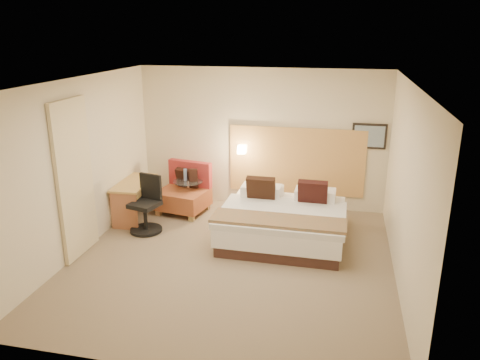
% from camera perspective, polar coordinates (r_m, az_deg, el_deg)
% --- Properties ---
extents(floor, '(4.80, 5.00, 0.02)m').
position_cam_1_polar(floor, '(7.27, -1.02, -9.85)').
color(floor, '#776650').
rests_on(floor, ground).
extents(ceiling, '(4.80, 5.00, 0.02)m').
position_cam_1_polar(ceiling, '(6.46, -1.16, 11.99)').
color(ceiling, silver).
rests_on(ceiling, floor).
extents(wall_back, '(4.80, 0.02, 2.70)m').
position_cam_1_polar(wall_back, '(9.12, 2.59, 5.08)').
color(wall_back, beige).
rests_on(wall_back, floor).
extents(wall_front, '(4.80, 0.02, 2.70)m').
position_cam_1_polar(wall_front, '(4.51, -8.59, -9.02)').
color(wall_front, beige).
rests_on(wall_front, floor).
extents(wall_left, '(0.02, 5.00, 2.70)m').
position_cam_1_polar(wall_left, '(7.65, -18.94, 1.57)').
color(wall_left, beige).
rests_on(wall_left, floor).
extents(wall_right, '(0.02, 5.00, 2.70)m').
position_cam_1_polar(wall_right, '(6.63, 19.61, -0.95)').
color(wall_right, beige).
rests_on(wall_right, floor).
extents(headboard_panel, '(2.60, 0.04, 1.30)m').
position_cam_1_polar(headboard_panel, '(9.09, 6.87, 2.32)').
color(headboard_panel, tan).
rests_on(headboard_panel, wall_back).
extents(art_frame, '(0.62, 0.03, 0.47)m').
position_cam_1_polar(art_frame, '(8.95, 15.47, 5.18)').
color(art_frame, black).
rests_on(art_frame, wall_back).
extents(art_canvas, '(0.54, 0.01, 0.39)m').
position_cam_1_polar(art_canvas, '(8.93, 15.48, 5.15)').
color(art_canvas, '#768DA2').
rests_on(art_canvas, wall_back).
extents(lamp_arm, '(0.02, 0.12, 0.02)m').
position_cam_1_polar(lamp_arm, '(9.14, 0.31, 3.85)').
color(lamp_arm, white).
rests_on(lamp_arm, wall_back).
extents(lamp_shade, '(0.15, 0.15, 0.15)m').
position_cam_1_polar(lamp_shade, '(9.09, 0.23, 3.76)').
color(lamp_shade, '#FFEDC6').
rests_on(lamp_shade, wall_back).
extents(curtain, '(0.06, 0.90, 2.42)m').
position_cam_1_polar(curtain, '(7.46, -19.48, 0.05)').
color(curtain, beige).
rests_on(curtain, wall_left).
extents(bottle_a, '(0.08, 0.08, 0.23)m').
position_cam_1_polar(bottle_a, '(8.94, -6.69, 0.66)').
color(bottle_a, '#7B8EBE').
rests_on(bottle_a, side_table).
extents(menu_folder, '(0.15, 0.07, 0.25)m').
position_cam_1_polar(menu_folder, '(8.85, -5.69, 0.58)').
color(menu_folder, black).
rests_on(menu_folder, side_table).
extents(bed, '(2.07, 1.99, 0.99)m').
position_cam_1_polar(bed, '(7.90, 5.34, -4.91)').
color(bed, '#39221C').
rests_on(bed, floor).
extents(lounge_chair, '(1.02, 0.93, 0.94)m').
position_cam_1_polar(lounge_chair, '(9.06, -6.79, -1.55)').
color(lounge_chair, tan).
rests_on(lounge_chair, floor).
extents(side_table, '(0.63, 0.63, 0.63)m').
position_cam_1_polar(side_table, '(9.02, -6.30, -1.78)').
color(side_table, silver).
rests_on(side_table, floor).
extents(desk, '(0.59, 1.17, 0.71)m').
position_cam_1_polar(desk, '(8.81, -12.60, -1.16)').
color(desk, tan).
rests_on(desk, floor).
extents(desk_chair, '(0.68, 0.68, 0.98)m').
position_cam_1_polar(desk_chair, '(8.28, -11.30, -3.47)').
color(desk_chair, black).
rests_on(desk_chair, floor).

